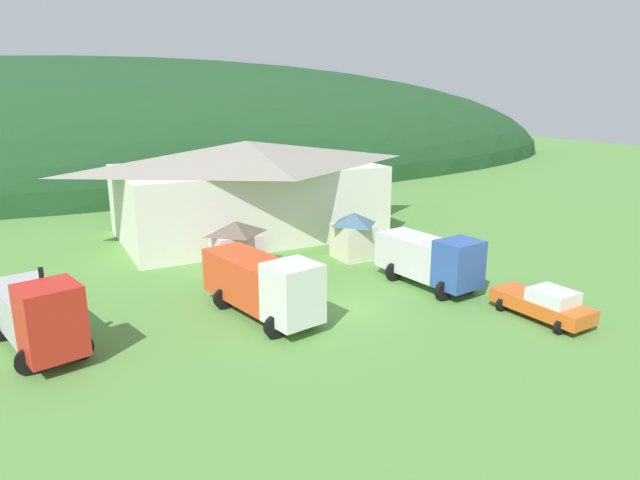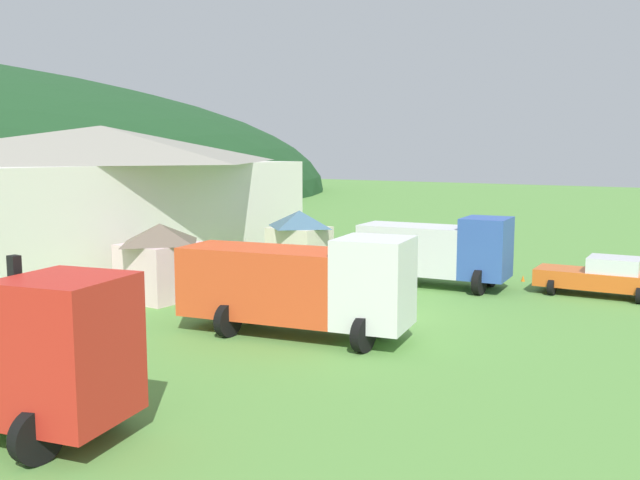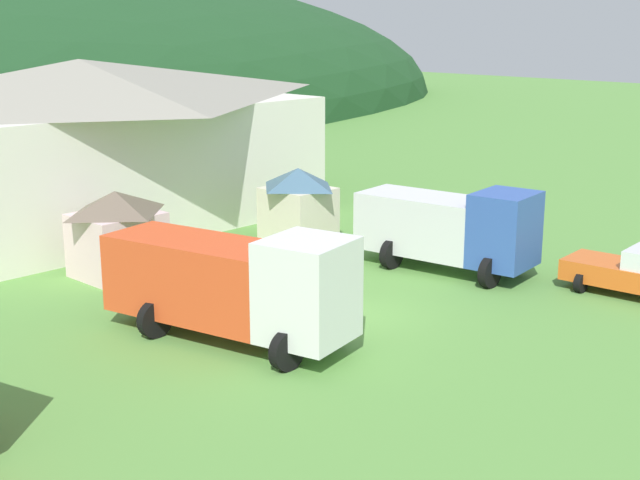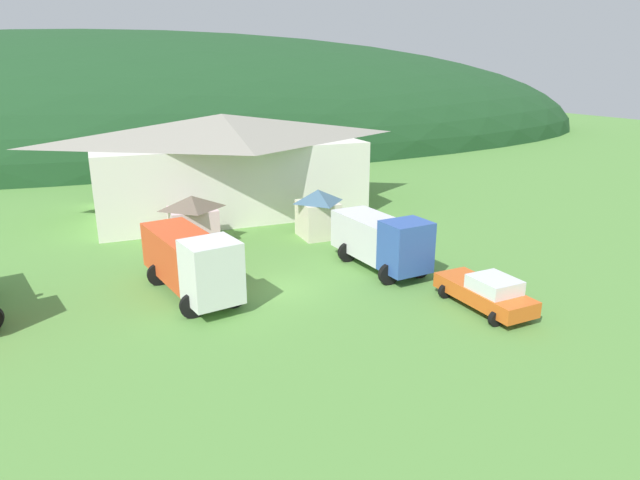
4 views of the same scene
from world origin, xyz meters
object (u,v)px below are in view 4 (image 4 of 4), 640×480
(depot_building, at_px, (224,161))
(traffic_cone_mid_row, at_px, (236,269))
(heavy_rig_white, at_px, (191,260))
(traffic_cone_near_pickup, at_px, (461,277))
(service_pickup_orange, at_px, (486,292))
(play_shed_pink, at_px, (193,219))
(box_truck_blue, at_px, (382,239))
(play_shed_cream, at_px, (318,213))

(depot_building, distance_m, traffic_cone_mid_row, 14.23)
(heavy_rig_white, height_order, traffic_cone_near_pickup, heavy_rig_white)
(service_pickup_orange, bearing_deg, play_shed_pink, -148.58)
(play_shed_pink, bearing_deg, box_truck_blue, -43.86)
(heavy_rig_white, relative_size, traffic_cone_mid_row, 16.45)
(depot_building, xyz_separation_m, traffic_cone_near_pickup, (8.00, -19.27, -3.74))
(service_pickup_orange, bearing_deg, box_truck_blue, -168.01)
(box_truck_blue, height_order, service_pickup_orange, box_truck_blue)
(box_truck_blue, bearing_deg, heavy_rig_white, -98.14)
(play_shed_cream, xyz_separation_m, traffic_cone_near_pickup, (4.19, -9.67, -1.61))
(play_shed_pink, relative_size, traffic_cone_mid_row, 6.42)
(play_shed_cream, xyz_separation_m, play_shed_pink, (-7.74, 1.41, -0.02))
(play_shed_cream, bearing_deg, heavy_rig_white, -144.28)
(play_shed_cream, distance_m, traffic_cone_mid_row, 7.71)
(box_truck_blue, bearing_deg, depot_building, -170.66)
(service_pickup_orange, distance_m, traffic_cone_mid_row, 13.26)
(depot_building, bearing_deg, heavy_rig_white, -108.44)
(play_shed_pink, height_order, traffic_cone_near_pickup, play_shed_pink)
(heavy_rig_white, xyz_separation_m, traffic_cone_near_pickup, (13.42, -3.04, -1.77))
(play_shed_cream, height_order, service_pickup_orange, play_shed_cream)
(play_shed_pink, distance_m, heavy_rig_white, 8.19)
(depot_building, distance_m, heavy_rig_white, 17.22)
(play_shed_pink, height_order, box_truck_blue, box_truck_blue)
(traffic_cone_near_pickup, bearing_deg, depot_building, 112.56)
(play_shed_cream, xyz_separation_m, traffic_cone_mid_row, (-6.46, -3.88, -1.61))
(depot_building, bearing_deg, play_shed_cream, -68.30)
(play_shed_cream, relative_size, traffic_cone_near_pickup, 5.56)
(depot_building, xyz_separation_m, play_shed_cream, (3.82, -9.59, -2.13))
(heavy_rig_white, distance_m, traffic_cone_near_pickup, 13.87)
(heavy_rig_white, xyz_separation_m, box_truck_blue, (10.14, -0.26, -0.09))
(service_pickup_orange, xyz_separation_m, traffic_cone_mid_row, (-9.22, 9.50, -0.83))
(traffic_cone_near_pickup, xyz_separation_m, traffic_cone_mid_row, (-10.65, 5.79, 0.00))
(service_pickup_orange, relative_size, traffic_cone_mid_row, 10.53)
(box_truck_blue, relative_size, traffic_cone_mid_row, 14.08)
(play_shed_pink, xyz_separation_m, service_pickup_orange, (10.50, -14.79, -0.76))
(depot_building, bearing_deg, box_truck_blue, -74.01)
(box_truck_blue, xyz_separation_m, traffic_cone_mid_row, (-7.37, 3.02, -1.68))
(play_shed_cream, distance_m, play_shed_pink, 7.87)
(service_pickup_orange, bearing_deg, depot_building, -167.98)
(service_pickup_orange, relative_size, traffic_cone_near_pickup, 9.03)
(depot_building, relative_size, traffic_cone_mid_row, 42.45)
(box_truck_blue, bearing_deg, play_shed_pink, -140.51)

